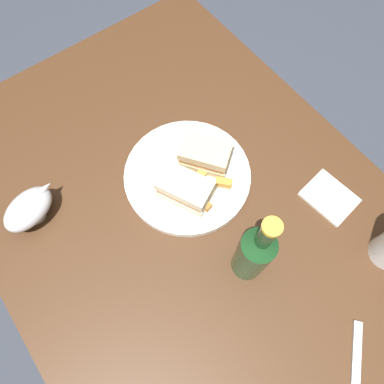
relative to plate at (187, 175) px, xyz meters
The scene contains 12 objects.
ground_plane 0.73m from the plate, 25.06° to the right, with size 6.00×6.00×0.00m, color #333842.
dining_table 0.38m from the plate, 25.06° to the right, with size 1.23×0.84×0.71m, color #422816.
plate is the anchor object (origin of this frame).
sandwich_half_left 0.07m from the plate, 41.89° to the right, with size 0.13×0.11×0.06m.
sandwich_half_right 0.06m from the plate, 93.31° to the left, with size 0.13×0.12×0.06m.
potato_wedge_front 0.09m from the plate, 34.36° to the left, with size 0.04×0.02×0.02m, color #B77F33.
potato_wedge_middle 0.04m from the plate, 40.27° to the left, with size 0.05×0.02×0.02m, color gold.
potato_wedge_back 0.08m from the plate, 14.91° to the right, with size 0.05×0.02×0.02m, color #AD702D.
gravy_boat 0.35m from the plate, 111.28° to the right, with size 0.10×0.14×0.07m.
cider_bottle 0.26m from the plate, ahead, with size 0.06×0.06×0.26m.
napkin 0.33m from the plate, 43.79° to the left, with size 0.11×0.09×0.01m, color silver.
fork 0.51m from the plate, ahead, with size 0.18×0.02×0.01m, color silver.
Camera 1 is at (0.20, -0.16, 1.44)m, focal length 32.75 mm.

